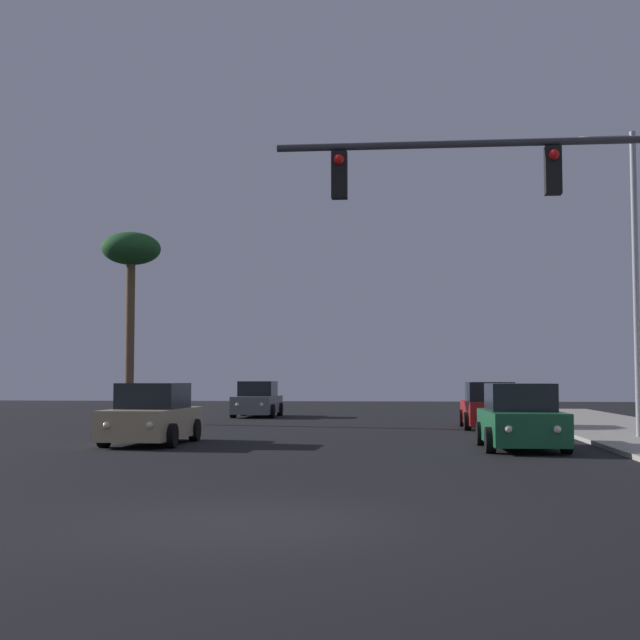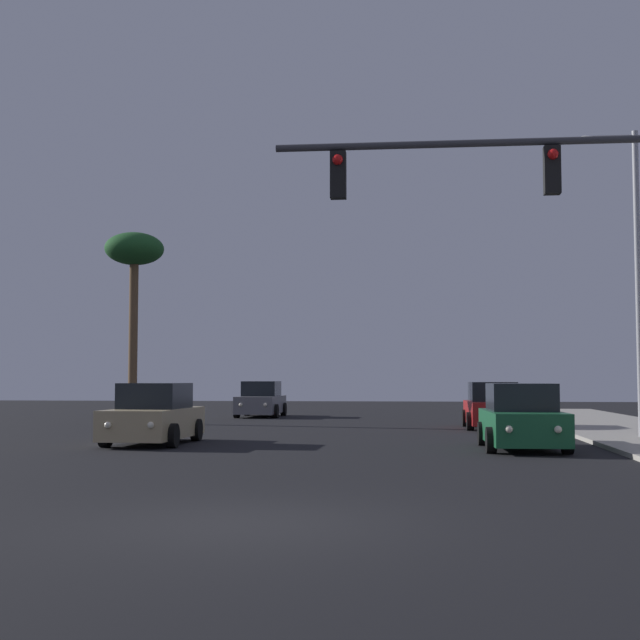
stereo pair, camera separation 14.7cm
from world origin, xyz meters
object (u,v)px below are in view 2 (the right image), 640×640
object	(u,v)px
car_grey	(261,401)
traffic_light_mast	(577,218)
palm_tree_mid	(134,258)
car_green	(522,419)
car_tan	(154,416)
street_lamp	(633,265)
car_red	(493,407)

from	to	relation	value
car_grey	traffic_light_mast	distance (m)	27.44
palm_tree_mid	car_green	bearing A→B (deg)	-40.13
car_tan	traffic_light_mast	distance (m)	13.25
palm_tree_mid	traffic_light_mast	bearing A→B (deg)	-52.18
traffic_light_mast	street_lamp	bearing A→B (deg)	71.20
car_grey	car_red	size ratio (longest dim) A/B	1.00
street_lamp	palm_tree_mid	size ratio (longest dim) A/B	1.16
street_lamp	palm_tree_mid	xyz separation A→B (m)	(-17.73, 8.38, 1.60)
car_red	car_green	bearing A→B (deg)	88.27
car_red	palm_tree_mid	xyz separation A→B (m)	(-14.15, 2.27, 5.96)
car_green	traffic_light_mast	size ratio (longest dim) A/B	0.54
car_grey	palm_tree_mid	world-z (taller)	palm_tree_mid
car_tan	traffic_light_mast	size ratio (longest dim) A/B	0.54
car_grey	palm_tree_mid	bearing A→B (deg)	59.08
car_green	street_lamp	bearing A→B (deg)	-138.08
car_green	traffic_light_mast	distance (m)	7.72
car_red	street_lamp	size ratio (longest dim) A/B	0.48
palm_tree_mid	car_tan	bearing A→B (deg)	-69.35
car_tan	car_red	world-z (taller)	same
car_grey	street_lamp	world-z (taller)	street_lamp
car_tan	car_green	bearing A→B (deg)	176.50
traffic_light_mast	palm_tree_mid	xyz separation A→B (m)	(-14.31, 18.43, 1.95)
street_lamp	car_green	bearing A→B (deg)	-136.88
palm_tree_mid	car_red	bearing A→B (deg)	-9.10
traffic_light_mast	car_tan	bearing A→B (deg)	143.70
car_grey	traffic_light_mast	size ratio (longest dim) A/B	0.53
car_red	car_grey	bearing A→B (deg)	-42.93
car_grey	car_green	distance (m)	21.05
car_tan	street_lamp	size ratio (longest dim) A/B	0.48
car_green	traffic_light_mast	xyz separation A→B (m)	(0.27, -6.59, 4.01)
car_red	street_lamp	distance (m)	8.31
car_red	palm_tree_mid	world-z (taller)	palm_tree_mid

